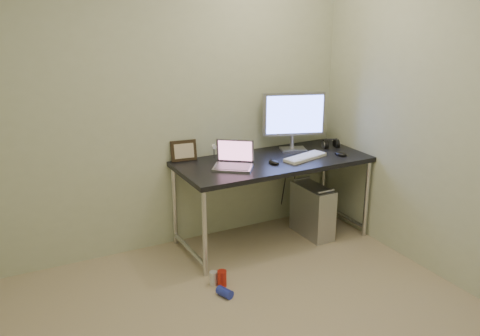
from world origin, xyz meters
name	(u,v)px	position (x,y,z in m)	size (l,w,h in m)	color
wall_back	(153,104)	(0.00, 1.75, 1.25)	(3.50, 0.02, 2.50)	beige
desk	(273,168)	(0.92, 1.39, 0.67)	(1.66, 0.73, 0.75)	black
tower_computer	(312,211)	(1.30, 1.30, 0.23)	(0.20, 0.45, 0.49)	#A6A6AB
cable_a	(285,181)	(1.25, 1.70, 0.40)	(0.01, 0.01, 0.70)	black
cable_b	(294,182)	(1.34, 1.68, 0.38)	(0.01, 0.01, 0.72)	black
can_red	(222,278)	(0.18, 0.86, 0.06)	(0.07, 0.07, 0.13)	red
can_white	(213,278)	(0.13, 0.91, 0.05)	(0.06, 0.06, 0.11)	silver
can_blue	(225,292)	(0.13, 0.72, 0.03)	(0.07, 0.07, 0.12)	#2634BA
laptop	(234,161)	(0.53, 1.36, 0.80)	(0.40, 0.39, 0.22)	#AFAFB7
monitor	(294,117)	(1.23, 1.56, 1.06)	(0.54, 0.23, 0.53)	#AFAFB7
keyboard	(305,157)	(1.18, 1.28, 0.76)	(0.41, 0.13, 0.02)	white
mouse_right	(341,153)	(1.51, 1.22, 0.77)	(0.07, 0.12, 0.04)	black
mouse_left	(274,161)	(0.87, 1.29, 0.77)	(0.07, 0.11, 0.04)	black
headphones	(331,144)	(1.59, 1.47, 0.78)	(0.17, 0.10, 0.10)	black
picture_frame	(184,151)	(0.23, 1.71, 0.84)	(0.22, 0.03, 0.18)	black
webcam	(214,148)	(0.49, 1.67, 0.84)	(0.04, 0.03, 0.12)	silver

